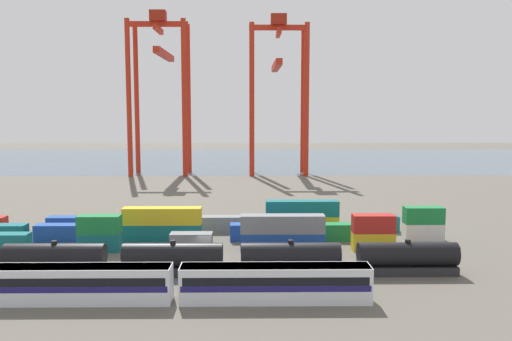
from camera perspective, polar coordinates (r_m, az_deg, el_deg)
The scene contains 27 objects.
ground_plane at distance 116.25m, azimuth -3.77°, elevation -3.61°, with size 420.00×420.00×0.00m, color #5B564C.
harbour_water at distance 220.85m, azimuth -2.32°, elevation 1.20°, with size 400.00×110.00×0.01m, color #475B6B.
passenger_train at distance 59.07m, azimuth -8.43°, elevation -11.53°, with size 41.22×3.14×3.90m.
freight_tank_row at distance 67.57m, azimuth -2.55°, elevation -9.22°, with size 55.55×2.89×4.35m.
shipping_container_0 at distance 86.15m, azimuth -24.60°, elevation -6.88°, with size 6.04×2.44×2.60m, color #146066.
shipping_container_1 at distance 81.75m, azimuth -16.08°, elevation -7.24°, with size 6.04×2.44×2.60m, color #146066.
shipping_container_2 at distance 81.19m, azimuth -16.14°, elevation -5.46°, with size 6.04×2.44×2.60m, color #197538.
shipping_container_3 at distance 79.32m, azimuth -6.81°, elevation -7.45°, with size 6.04×2.44×2.60m, color slate.
shipping_container_4 at distance 79.02m, azimuth 2.79°, elevation -7.47°, with size 12.10×2.44×2.60m, color #1C4299.
shipping_container_5 at distance 78.43m, azimuth 2.80°, elevation -5.62°, with size 12.10×2.44×2.60m, color slate.
shipping_container_6 at distance 80.88m, azimuth 12.20°, elevation -7.28°, with size 6.04×2.44×2.60m, color gold.
shipping_container_7 at distance 80.31m, azimuth 12.24°, elevation -5.48°, with size 6.04×2.44×2.60m, color #AD211C.
shipping_container_9 at distance 89.01m, azimuth -18.49°, elevation -6.21°, with size 12.10×2.44×2.60m, color #1C4299.
shipping_container_10 at distance 85.87m, azimuth -9.80°, elevation -6.42°, with size 12.10×2.44×2.60m, color #146066.
shipping_container_11 at distance 85.33m, azimuth -9.83°, elevation -4.72°, with size 12.10×2.44×2.60m, color gold.
shipping_container_12 at distance 84.81m, azimuth -0.67°, elevation -6.49°, with size 6.04×2.44×2.60m, color #1C4299.
shipping_container_13 at distance 85.89m, azimuth 8.46°, elevation -6.39°, with size 12.10×2.44×2.60m, color #197538.
shipping_container_14 at distance 89.04m, azimuth 17.15°, elevation -6.15°, with size 6.04×2.44×2.60m, color silver.
shipping_container_15 at distance 88.52m, azimuth 17.20°, elevation -4.51°, with size 6.04×2.44×2.60m, color #197538.
shipping_container_17 at distance 95.72m, azimuth -19.31°, elevation -5.36°, with size 6.04×2.44×2.60m, color #1C4299.
shipping_container_18 at distance 92.41m, azimuth -11.57°, elevation -5.54°, with size 6.04×2.44×2.60m, color #197538.
shipping_container_19 at distance 90.87m, azimuth -3.41°, elevation -5.62°, with size 12.10×2.44×2.60m, color slate.
shipping_container_20 at distance 91.19m, azimuth 4.85°, elevation -5.59°, with size 12.10×2.44×2.60m, color gold.
shipping_container_21 at distance 90.68m, azimuth 4.87°, elevation -3.98°, with size 12.10×2.44×2.60m, color #146066.
shipping_container_22 at distance 93.36m, azimuth 12.90°, elevation -5.45°, with size 6.04×2.44×2.60m, color #146066.
gantry_crane_west at distance 174.05m, azimuth -10.02°, elevation 9.73°, with size 18.15×33.97×50.07m.
gantry_crane_central at distance 172.15m, azimuth 2.33°, elevation 9.49°, with size 18.07×34.41×49.08m.
Camera 1 is at (6.20, -74.29, 20.34)m, focal length 38.06 mm.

